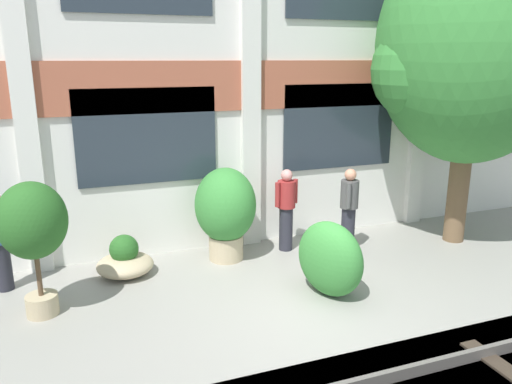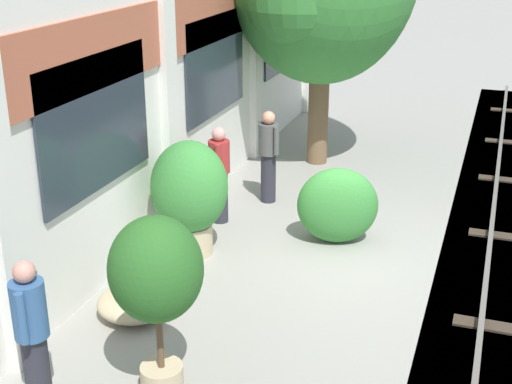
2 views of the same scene
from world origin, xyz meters
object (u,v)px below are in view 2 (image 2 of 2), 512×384
object	(u,v)px
potted_plant_ribbed_drum	(190,192)
resident_watching_tracks	(268,154)
potted_plant_low_pan	(156,276)
topiary_hedge	(337,206)
resident_by_doorway	(219,172)
potted_plant_wide_bowl	(135,296)
resident_near_plants	(32,330)

from	to	relation	value
potted_plant_ribbed_drum	resident_watching_tracks	bearing A→B (deg)	-10.34
potted_plant_low_pan	topiary_hedge	xyz separation A→B (m)	(4.20, -0.86, -0.76)
potted_plant_low_pan	potted_plant_ribbed_drum	distance (m)	3.30
potted_plant_low_pan	resident_by_doorway	size ratio (longest dim) A/B	1.24
potted_plant_low_pan	potted_plant_wide_bowl	world-z (taller)	potted_plant_low_pan
potted_plant_ribbed_drum	topiary_hedge	distance (m)	2.24
resident_watching_tracks	topiary_hedge	world-z (taller)	resident_watching_tracks
resident_by_doorway	topiary_hedge	bearing A→B (deg)	-19.76
potted_plant_low_pan	potted_plant_wide_bowl	distance (m)	1.95
potted_plant_ribbed_drum	resident_by_doorway	world-z (taller)	potted_plant_ribbed_drum
resident_near_plants	topiary_hedge	bearing A→B (deg)	48.21
potted_plant_wide_bowl	resident_by_doorway	world-z (taller)	resident_by_doorway
potted_plant_wide_bowl	resident_by_doorway	size ratio (longest dim) A/B	0.60
topiary_hedge	potted_plant_wide_bowl	bearing A→B (deg)	147.66
potted_plant_ribbed_drum	topiary_hedge	xyz separation A→B (m)	(1.10, -1.92, -0.37)
topiary_hedge	resident_near_plants	bearing A→B (deg)	157.97
resident_near_plants	potted_plant_low_pan	bearing A→B (deg)	8.97
resident_near_plants	potted_plant_wide_bowl	bearing A→B (deg)	67.53
potted_plant_wide_bowl	topiary_hedge	bearing A→B (deg)	-32.34
resident_near_plants	resident_watching_tracks	bearing A→B (deg)	66.06
potted_plant_wide_bowl	topiary_hedge	world-z (taller)	topiary_hedge
potted_plant_low_pan	resident_near_plants	xyz separation A→B (m)	(-0.59, 1.08, -0.49)
resident_by_doorway	resident_near_plants	distance (m)	4.91
resident_by_doorway	resident_near_plants	xyz separation A→B (m)	(-4.91, -0.02, 0.02)
potted_plant_wide_bowl	resident_watching_tracks	world-z (taller)	resident_watching_tracks
resident_watching_tracks	potted_plant_low_pan	bearing A→B (deg)	-137.65
resident_watching_tracks	potted_plant_wide_bowl	bearing A→B (deg)	-149.29
potted_plant_wide_bowl	resident_watching_tracks	distance (m)	4.19
resident_by_doorway	potted_plant_low_pan	bearing A→B (deg)	-91.97
potted_plant_ribbed_drum	potted_plant_wide_bowl	world-z (taller)	potted_plant_ribbed_drum
potted_plant_wide_bowl	resident_near_plants	xyz separation A→B (m)	(-1.87, 0.09, 0.61)
potted_plant_low_pan	topiary_hedge	bearing A→B (deg)	-11.52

